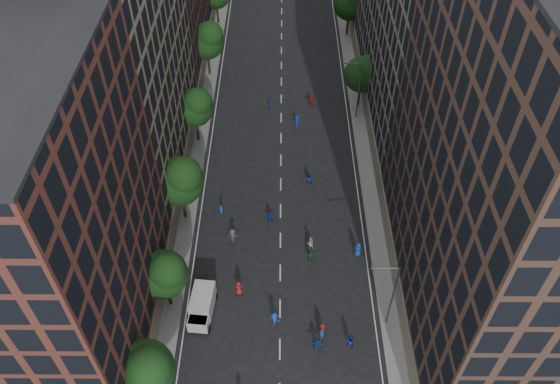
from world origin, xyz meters
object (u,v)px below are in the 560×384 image
at_px(streetlamp_far, 358,88).
at_px(skater_1, 321,335).
at_px(skater_2, 350,341).
at_px(cargo_van, 202,306).
at_px(streetlamp_near, 391,293).

height_order(streetlamp_far, skater_1, streetlamp_far).
xyz_separation_m(streetlamp_far, skater_1, (-6.36, -34.91, -4.37)).
bearing_deg(streetlamp_far, skater_2, -95.86).
bearing_deg(skater_1, cargo_van, 2.21).
xyz_separation_m(streetlamp_far, skater_2, (-3.65, -35.57, -4.34)).
bearing_deg(streetlamp_far, streetlamp_near, -90.00).
height_order(streetlamp_near, streetlamp_far, same).
distance_m(streetlamp_near, streetlamp_far, 33.00).
relative_size(streetlamp_far, cargo_van, 1.83).
bearing_deg(cargo_van, skater_1, -8.07).
xyz_separation_m(streetlamp_near, cargo_van, (-18.16, 0.95, -3.83)).
bearing_deg(streetlamp_near, streetlamp_far, 90.00).
xyz_separation_m(cargo_van, skater_2, (14.51, -3.52, -0.51)).
relative_size(streetlamp_near, streetlamp_far, 1.00).
relative_size(streetlamp_far, skater_2, 5.49).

